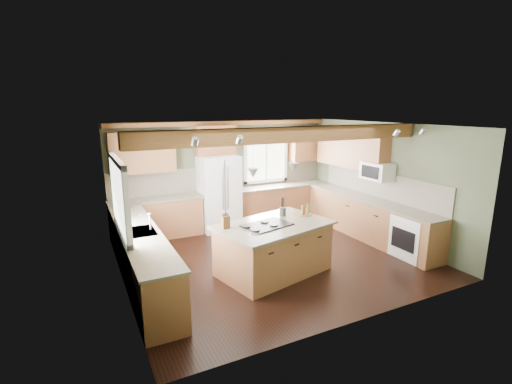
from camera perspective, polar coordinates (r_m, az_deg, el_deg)
name	(u,v)px	position (r m, az deg, el deg)	size (l,w,h in m)	color
floor	(272,257)	(7.51, 2.52, -10.00)	(5.60, 5.60, 0.00)	black
ceiling	(274,125)	(6.92, 2.74, 10.22)	(5.60, 5.60, 0.00)	silver
wall_back	(224,173)	(9.32, -4.87, 2.90)	(5.60, 5.60, 0.00)	#4A523A
wall_left	(119,212)	(6.28, -20.36, -2.95)	(5.00, 5.00, 0.00)	#4A523A
wall_right	(382,181)	(8.78, 18.81, 1.60)	(5.00, 5.00, 0.00)	#4A523A
ceiling_beam	(290,135)	(6.42, 5.32, 8.79)	(5.55, 0.26, 0.26)	brown
soffit_trim	(225,123)	(9.09, -4.79, 10.51)	(5.55, 0.20, 0.10)	brown
backsplash_back	(225,177)	(9.32, -4.82, 2.34)	(5.58, 0.03, 0.58)	brown
backsplash_right	(380,185)	(8.82, 18.47, 1.08)	(0.03, 3.70, 0.58)	brown
base_cab_back_left	(157,219)	(8.75, -15.00, -3.99)	(2.02, 0.60, 0.88)	brown
counter_back_left	(156,199)	(8.63, -15.18, -1.07)	(2.06, 0.64, 0.04)	#474034
base_cab_back_right	(281,202)	(9.88, 3.93, -1.60)	(2.62, 0.60, 0.88)	brown
counter_back_right	(282,185)	(9.78, 3.97, 1.01)	(2.66, 0.64, 0.04)	#474034
base_cab_left	(141,258)	(6.64, -17.21, -9.72)	(0.60, 3.70, 0.88)	brown
counter_left	(140,232)	(6.48, -17.48, -5.96)	(0.64, 3.74, 0.04)	#474034
base_cab_right	(368,219)	(8.82, 16.79, -3.98)	(0.60, 3.70, 0.88)	brown
counter_right	(369,199)	(8.70, 16.99, -1.08)	(0.64, 3.74, 0.04)	#474034
upper_cab_back_left	(142,152)	(8.53, -17.09, 5.83)	(1.40, 0.35, 0.90)	brown
upper_cab_over_fridge	(215,140)	(8.94, -6.36, 7.93)	(0.96, 0.35, 0.70)	brown
upper_cab_right	(351,148)	(9.22, 14.37, 6.51)	(0.35, 2.20, 0.90)	brown
upper_cab_back_corner	(306,144)	(10.15, 7.69, 7.38)	(0.90, 0.35, 0.90)	brown
window_left	(118,196)	(6.27, -20.41, -0.62)	(0.04, 1.60, 1.05)	white
window_back	(265,160)	(9.74, 1.47, 4.88)	(1.10, 0.04, 1.00)	white
sink	(140,232)	(6.48, -17.48, -5.92)	(0.50, 0.65, 0.03)	#262628
faucet	(150,222)	(6.46, -16.00, -4.51)	(0.02, 0.02, 0.28)	#B2B2B7
dishwasher	(159,293)	(5.48, -14.73, -14.75)	(0.60, 0.60, 0.84)	white
oven	(414,237)	(7.97, 23.12, -6.39)	(0.60, 0.72, 0.84)	white
microwave	(377,171)	(8.55, 18.13, 3.06)	(0.40, 0.70, 0.38)	white
pendant_left	(253,173)	(6.03, -0.46, 2.91)	(0.18, 0.18, 0.16)	#B2B2B7
pendant_right	(294,167)	(6.65, 5.81, 3.81)	(0.18, 0.18, 0.16)	#B2B2B7
refrigerator	(219,193)	(8.95, -5.70, -0.17)	(0.90, 0.74, 1.80)	white
island	(273,249)	(6.73, 2.69, -8.78)	(1.87, 1.14, 0.88)	brown
island_top	(274,225)	(6.57, 2.73, -5.06)	(2.00, 1.27, 0.04)	#474034
cooktop	(267,225)	(6.46, 1.71, -5.09)	(0.81, 0.54, 0.02)	black
knife_block	(226,222)	(6.32, -4.71, -4.62)	(0.13, 0.10, 0.22)	brown
utensil_crock	(283,212)	(7.02, 4.14, -3.01)	(0.12, 0.12, 0.16)	#3D3330
bottle_tray	(305,210)	(7.09, 7.60, -2.73)	(0.23, 0.23, 0.21)	#5B2E1B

